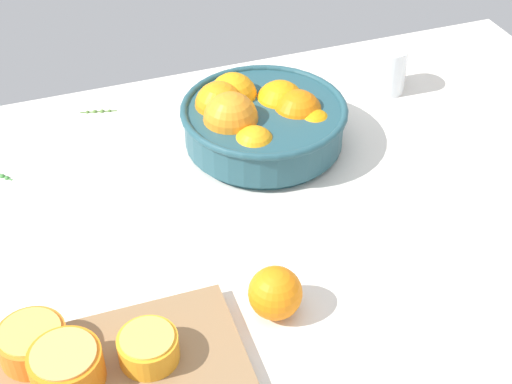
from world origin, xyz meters
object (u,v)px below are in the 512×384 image
orange_half_2 (67,366)px  fruit_bowl (262,120)px  orange_half_0 (33,343)px  second_glass (388,72)px  loose_orange_0 (275,293)px  orange_half_1 (148,347)px

orange_half_2 → fruit_bowl: bearing=45.5°
orange_half_0 → orange_half_2: bearing=-56.8°
fruit_bowl → orange_half_0: fruit_bowl is taller
second_glass → loose_orange_0: 58.32cm
fruit_bowl → loose_orange_0: fruit_bowl is taller
orange_half_0 → orange_half_2: 5.92cm
orange_half_1 → loose_orange_0: bearing=10.4°
orange_half_2 → second_glass: bearing=35.7°
orange_half_1 → loose_orange_0: (17.01, 3.11, -0.15)cm
fruit_bowl → orange_half_1: size_ratio=3.78×
second_glass → loose_orange_0: second_glass is taller
fruit_bowl → loose_orange_0: 36.63cm
orange_half_0 → orange_half_2: orange_half_2 is taller
fruit_bowl → orange_half_2: fruit_bowl is taller
fruit_bowl → orange_half_2: size_ratio=3.23×
orange_half_0 → orange_half_2: (3.24, -4.95, 0.27)cm
second_glass → orange_half_0: (-68.22, -41.75, 0.11)cm
second_glass → orange_half_2: second_glass is taller
orange_half_2 → loose_orange_0: 26.55cm
fruit_bowl → orange_half_0: size_ratio=3.31×
orange_half_0 → second_glass: bearing=31.5°
second_glass → orange_half_1: bearing=-139.9°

